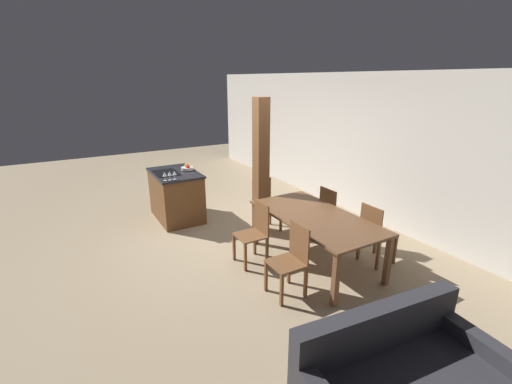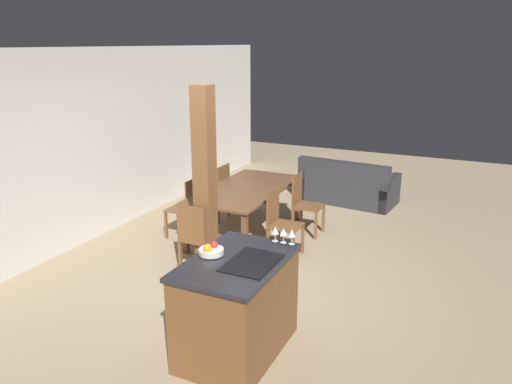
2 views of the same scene
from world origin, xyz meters
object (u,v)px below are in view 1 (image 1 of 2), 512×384
(dining_table, at_px, (315,221))
(wine_glass_middle, at_px, (170,174))
(fruit_bowl, at_px, (187,168))
(dining_chair_near_right, at_px, (291,259))
(kitchen_island, at_px, (176,195))
(timber_post, at_px, (261,168))
(dining_chair_far_right, at_px, (375,233))
(dining_chair_head_end, at_px, (265,204))
(dining_chair_far_left, at_px, (332,213))
(wine_glass_near, at_px, (165,175))
(wine_glass_far, at_px, (174,173))
(dining_chair_near_left, at_px, (255,232))
(couch, at_px, (399,383))

(dining_table, bearing_deg, wine_glass_middle, -145.66)
(fruit_bowl, bearing_deg, dining_chair_near_right, 4.16)
(kitchen_island, xyz_separation_m, timber_post, (1.31, 1.10, 0.69))
(dining_chair_far_right, bearing_deg, dining_chair_head_end, 21.92)
(wine_glass_middle, bearing_deg, dining_chair_far_left, 52.61)
(fruit_bowl, xyz_separation_m, dining_chair_far_right, (3.10, 1.70, -0.50))
(wine_glass_near, relative_size, wine_glass_far, 1.00)
(dining_chair_far_right, bearing_deg, fruit_bowl, 28.73)
(dining_chair_near_right, height_order, dining_chair_far_right, same)
(dining_chair_far_left, height_order, dining_chair_head_end, same)
(dining_chair_near_left, height_order, dining_chair_far_right, same)
(wine_glass_middle, distance_m, dining_chair_head_end, 1.73)
(dining_table, relative_size, timber_post, 0.87)
(couch, bearing_deg, kitchen_island, 99.49)
(kitchen_island, xyz_separation_m, dining_chair_far_left, (2.19, 1.95, 0.01))
(kitchen_island, height_order, timber_post, timber_post)
(dining_chair_near_right, xyz_separation_m, dining_chair_far_right, (0.00, 1.47, 0.00))
(dining_chair_far_right, distance_m, dining_chair_head_end, 1.97)
(couch, height_order, timber_post, timber_post)
(wine_glass_near, bearing_deg, kitchen_island, 148.17)
(wine_glass_near, bearing_deg, wine_glass_far, 90.00)
(fruit_bowl, distance_m, wine_glass_middle, 0.72)
(wine_glass_middle, bearing_deg, dining_chair_near_right, 15.51)
(wine_glass_far, distance_m, dining_chair_near_right, 2.71)
(kitchen_island, bearing_deg, dining_chair_far_left, 41.73)
(wine_glass_near, height_order, wine_glass_far, same)
(wine_glass_far, xyz_separation_m, dining_chair_near_left, (1.67, 0.63, -0.57))
(wine_glass_near, distance_m, dining_chair_far_left, 2.87)
(wine_glass_far, relative_size, dining_chair_far_right, 0.17)
(dining_table, xyz_separation_m, dining_chair_head_end, (-1.38, 0.00, -0.18))
(fruit_bowl, xyz_separation_m, timber_post, (1.32, 0.84, 0.19))
(dining_chair_near_right, bearing_deg, couch, -6.25)
(wine_glass_far, height_order, couch, wine_glass_far)
(wine_glass_middle, distance_m, dining_chair_near_left, 1.90)
(wine_glass_far, xyz_separation_m, dining_table, (2.12, 1.37, -0.39))
(fruit_bowl, bearing_deg, wine_glass_middle, -43.06)
(wine_glass_far, height_order, dining_chair_far_left, wine_glass_far)
(dining_chair_head_end, bearing_deg, dining_table, -90.00)
(wine_glass_middle, xyz_separation_m, wine_glass_far, (0.00, 0.08, 0.00))
(wine_glass_near, xyz_separation_m, couch, (4.34, 0.61, -0.77))
(kitchen_island, xyz_separation_m, dining_chair_far_right, (3.09, 1.95, 0.01))
(fruit_bowl, distance_m, dining_chair_near_right, 3.14)
(fruit_bowl, distance_m, dining_chair_near_left, 2.26)
(dining_chair_far_right, bearing_deg, wine_glass_far, 39.24)
(dining_chair_near_right, distance_m, dining_chair_head_end, 1.97)
(fruit_bowl, relative_size, dining_chair_near_left, 0.25)
(fruit_bowl, relative_size, dining_chair_far_left, 0.25)
(dining_table, distance_m, dining_chair_near_right, 0.88)
(dining_table, height_order, timber_post, timber_post)
(kitchen_island, height_order, dining_chair_near_right, kitchen_island)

